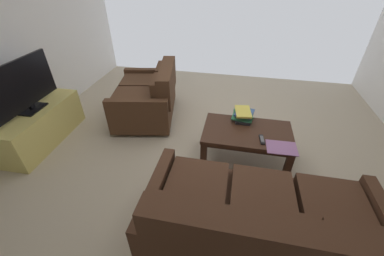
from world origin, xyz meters
name	(u,v)px	position (x,y,z in m)	size (l,w,h in m)	color
ground_plane	(207,151)	(0.00, 0.00, 0.00)	(5.19, 5.18, 0.01)	#B7A88E
sofa_main	(260,227)	(-0.58, 1.22, 0.35)	(1.80, 0.90, 0.84)	black
loveseat_near	(149,96)	(1.00, -0.67, 0.35)	(1.03, 1.30, 0.81)	black
coffee_table	(247,135)	(-0.47, 0.04, 0.35)	(1.02, 0.61, 0.41)	#3D2316
tv_stand	(40,126)	(2.19, 0.22, 0.25)	(0.48, 1.23, 0.49)	#D8C666
flat_tv	(22,86)	(2.19, 0.23, 0.82)	(0.21, 0.96, 0.62)	black
book_stack	(243,115)	(-0.40, -0.21, 0.47)	(0.28, 0.30, 0.12)	black
tv_remote	(262,140)	(-0.62, 0.19, 0.42)	(0.06, 0.16, 0.02)	black
loose_magazine	(282,148)	(-0.82, 0.28, 0.42)	(0.23, 0.31, 0.01)	#996699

